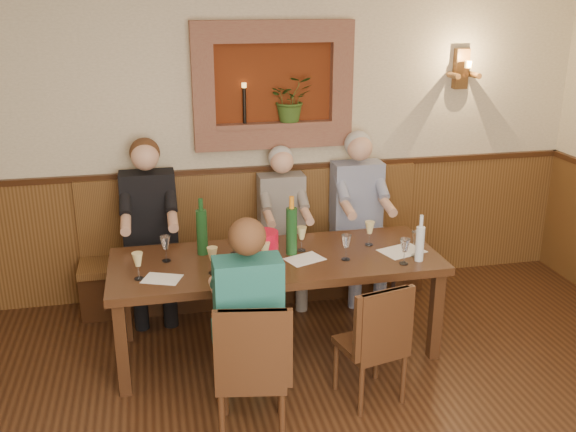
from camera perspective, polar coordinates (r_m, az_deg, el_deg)
name	(u,v)px	position (r m, az deg, el deg)	size (l,w,h in m)	color
room_shell	(362,172)	(2.63, 6.62, 3.87)	(6.04, 6.04, 2.82)	#C1B392
wall_niche	(278,91)	(5.51, -0.87, 11.07)	(1.36, 0.30, 1.06)	#5F240D
wall_sconce	(462,70)	(6.02, 15.20, 12.43)	(0.25, 0.20, 0.35)	#533417
dining_table	(276,267)	(4.73, -1.06, -4.57)	(2.40, 0.90, 0.75)	#3B2011
bench	(256,261)	(5.72, -2.87, -4.05)	(3.00, 0.45, 1.11)	#381E0F
chair_near_left	(252,396)	(4.04, -3.21, -15.65)	(0.48, 0.48, 0.93)	#3B2011
chair_near_right	(371,365)	(4.40, 7.39, -12.98)	(0.46, 0.46, 0.86)	#3B2011
person_bench_left	(151,243)	(5.45, -12.05, -2.37)	(0.45, 0.55, 1.49)	black
person_bench_mid	(283,239)	(5.58, -0.41, -2.05)	(0.40, 0.48, 1.37)	#524E4B
person_bench_right	(359,228)	(5.73, 6.30, -1.10)	(0.44, 0.54, 1.47)	navy
person_chair_front	(247,337)	(4.04, -3.67, -10.69)	(0.40, 0.49, 1.38)	#16464F
spittoon_bucket	(264,247)	(4.60, -2.11, -2.73)	(0.20, 0.20, 0.23)	red
wine_bottle_green_a	(292,230)	(4.71, 0.32, -1.26)	(0.10, 0.10, 0.45)	#19471E
wine_bottle_green_b	(202,231)	(4.75, -7.66, -1.34)	(0.09, 0.09, 0.43)	#19471E
water_bottle	(420,243)	(4.70, 11.65, -2.33)	(0.08, 0.08, 0.35)	silver
tasting_sheet_a	(162,279)	(4.45, -11.13, -5.50)	(0.25, 0.18, 0.00)	white
tasting_sheet_b	(305,259)	(4.68, 1.49, -3.85)	(0.26, 0.19, 0.00)	white
tasting_sheet_c	(402,251)	(4.90, 10.09, -3.08)	(0.32, 0.23, 0.00)	white
tasting_sheet_d	(241,277)	(4.40, -4.20, -5.41)	(0.27, 0.19, 0.00)	white
wine_glass_0	(138,266)	(4.44, -13.18, -4.35)	(0.08, 0.08, 0.19)	#D4C37F
wine_glass_1	(166,249)	(4.69, -10.82, -2.89)	(0.08, 0.08, 0.19)	white
wine_glass_2	(213,260)	(4.44, -6.71, -3.94)	(0.08, 0.08, 0.19)	#D4C37F
wine_glass_3	(234,242)	(4.75, -4.81, -2.31)	(0.08, 0.08, 0.19)	white
wine_glass_4	(265,255)	(4.50, -2.07, -3.51)	(0.08, 0.08, 0.19)	#D4C37F
wine_glass_5	(302,239)	(4.79, 1.22, -2.05)	(0.08, 0.08, 0.19)	#D4C37F
wine_glass_6	(346,247)	(4.65, 5.19, -2.80)	(0.08, 0.08, 0.19)	white
wine_glass_7	(369,233)	(4.94, 7.25, -1.55)	(0.08, 0.08, 0.19)	#D4C37F
wine_glass_8	(416,244)	(4.79, 11.31, -2.45)	(0.08, 0.08, 0.19)	white
wine_glass_9	(250,267)	(4.31, -3.39, -4.58)	(0.08, 0.08, 0.19)	#D4C37F
wine_glass_10	(404,251)	(4.64, 10.32, -3.12)	(0.08, 0.08, 0.19)	white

